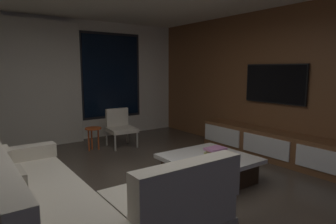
{
  "coord_description": "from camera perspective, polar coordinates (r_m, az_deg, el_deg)",
  "views": [
    {
      "loc": [
        -1.71,
        -2.93,
        1.62
      ],
      "look_at": [
        1.39,
        1.38,
        0.83
      ],
      "focal_mm": 31.27,
      "sensor_mm": 36.0,
      "label": 1
    }
  ],
  "objects": [
    {
      "name": "sectional_couch",
      "position": [
        3.19,
        -18.18,
        -16.59
      ],
      "size": [
        1.98,
        2.5,
        0.82
      ],
      "color": "#B1A997",
      "rests_on": "floor"
    },
    {
      "name": "media_console",
      "position": [
        5.55,
        20.13,
        -6.34
      ],
      "size": [
        0.46,
        3.1,
        0.52
      ],
      "color": "brown",
      "rests_on": "floor"
    },
    {
      "name": "accent_chair_near_window",
      "position": [
        6.25,
        -9.36,
        -2.61
      ],
      "size": [
        0.58,
        0.6,
        0.78
      ],
      "color": "#B2ADA0",
      "rests_on": "floor"
    },
    {
      "name": "media_wall",
      "position": [
        5.6,
        22.82,
        5.02
      ],
      "size": [
        0.12,
        7.8,
        2.7
      ],
      "color": "brown",
      "rests_on": "floor"
    },
    {
      "name": "back_wall_with_window",
      "position": [
        6.76,
        -21.64,
        5.5
      ],
      "size": [
        6.6,
        0.3,
        2.7
      ],
      "color": "silver",
      "rests_on": "floor"
    },
    {
      "name": "book_stack_on_coffee_table",
      "position": [
        4.4,
        9.16,
        -7.52
      ],
      "size": [
        0.3,
        0.22,
        0.11
      ],
      "color": "tan",
      "rests_on": "coffee_table"
    },
    {
      "name": "coffee_table",
      "position": [
        4.38,
        7.94,
        -10.74
      ],
      "size": [
        1.16,
        1.16,
        0.36
      ],
      "color": "#352112",
      "rests_on": "floor"
    },
    {
      "name": "floor",
      "position": [
        3.76,
        -5.13,
        -17.13
      ],
      "size": [
        9.2,
        9.2,
        0.0
      ],
      "primitive_type": "plane",
      "color": "#473D33"
    },
    {
      "name": "side_stool",
      "position": [
        6.01,
        -14.39,
        -3.78
      ],
      "size": [
        0.32,
        0.32,
        0.46
      ],
      "color": "#BF4C1E",
      "rests_on": "floor"
    },
    {
      "name": "mounted_tv",
      "position": [
        5.65,
        20.07,
        5.19
      ],
      "size": [
        0.05,
        1.23,
        0.71
      ],
      "color": "black"
    }
  ]
}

